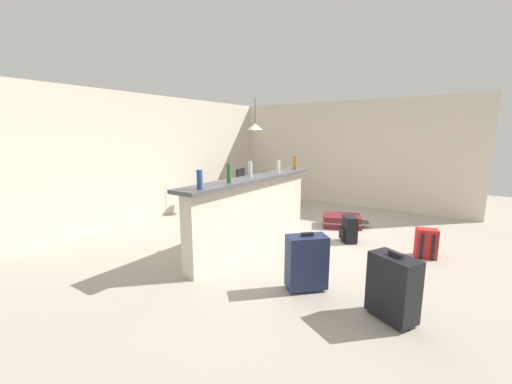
# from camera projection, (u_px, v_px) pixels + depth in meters

# --- Properties ---
(ground_plane) EXTENTS (13.00, 13.00, 0.05)m
(ground_plane) POSITION_uv_depth(u_px,v_px,m) (292.00, 239.00, 5.36)
(ground_plane) COLOR #ADA393
(wall_back) EXTENTS (6.60, 0.10, 2.50)m
(wall_back) POSITION_uv_depth(u_px,v_px,m) (167.00, 156.00, 6.82)
(wall_back) COLOR beige
(wall_back) RESTS_ON ground_plane
(wall_right) EXTENTS (0.10, 6.00, 2.50)m
(wall_right) POSITION_uv_depth(u_px,v_px,m) (341.00, 154.00, 7.77)
(wall_right) COLOR beige
(wall_right) RESTS_ON ground_plane
(partition_half_wall) EXTENTS (2.80, 0.20, 1.04)m
(partition_half_wall) POSITION_uv_depth(u_px,v_px,m) (254.00, 214.00, 4.88)
(partition_half_wall) COLOR beige
(partition_half_wall) RESTS_ON ground_plane
(bar_countertop) EXTENTS (2.96, 0.40, 0.05)m
(bar_countertop) POSITION_uv_depth(u_px,v_px,m) (254.00, 179.00, 4.78)
(bar_countertop) COLOR #4C4C51
(bar_countertop) RESTS_ON partition_half_wall
(bottle_blue) EXTENTS (0.07, 0.07, 0.23)m
(bottle_blue) POSITION_uv_depth(u_px,v_px,m) (200.00, 179.00, 3.70)
(bottle_blue) COLOR #284C89
(bottle_blue) RESTS_ON bar_countertop
(bottle_green) EXTENTS (0.06, 0.06, 0.26)m
(bottle_green) POSITION_uv_depth(u_px,v_px,m) (229.00, 173.00, 4.17)
(bottle_green) COLOR #2D6B38
(bottle_green) RESTS_ON bar_countertop
(bottle_clear) EXTENTS (0.06, 0.06, 0.24)m
(bottle_clear) POSITION_uv_depth(u_px,v_px,m) (250.00, 169.00, 4.75)
(bottle_clear) COLOR silver
(bottle_clear) RESTS_ON bar_countertop
(bottle_white) EXTENTS (0.06, 0.06, 0.21)m
(bottle_white) POSITION_uv_depth(u_px,v_px,m) (278.00, 167.00, 5.25)
(bottle_white) COLOR silver
(bottle_white) RESTS_ON bar_countertop
(bottle_amber) EXTENTS (0.06, 0.06, 0.25)m
(bottle_amber) POSITION_uv_depth(u_px,v_px,m) (295.00, 163.00, 5.72)
(bottle_amber) COLOR #9E661E
(bottle_amber) RESTS_ON bar_countertop
(dining_table) EXTENTS (1.10, 0.80, 0.74)m
(dining_table) POSITION_uv_depth(u_px,v_px,m) (254.00, 182.00, 7.22)
(dining_table) COLOR #4C331E
(dining_table) RESTS_ON ground_plane
(dining_chair_near_partition) EXTENTS (0.48, 0.48, 0.93)m
(dining_chair_near_partition) POSITION_uv_depth(u_px,v_px,m) (272.00, 190.00, 6.92)
(dining_chair_near_partition) COLOR black
(dining_chair_near_partition) RESTS_ON ground_plane
(dining_chair_far_side) EXTENTS (0.47, 0.47, 0.93)m
(dining_chair_far_side) POSITION_uv_depth(u_px,v_px,m) (237.00, 186.00, 7.53)
(dining_chair_far_side) COLOR black
(dining_chair_far_side) RESTS_ON ground_plane
(pendant_lamp) EXTENTS (0.34, 0.34, 0.73)m
(pendant_lamp) POSITION_uv_depth(u_px,v_px,m) (255.00, 127.00, 6.91)
(pendant_lamp) COLOR black
(suitcase_flat_maroon) EXTENTS (0.73, 0.89, 0.22)m
(suitcase_flat_maroon) POSITION_uv_depth(u_px,v_px,m) (342.00, 221.00, 5.99)
(suitcase_flat_maroon) COLOR maroon
(suitcase_flat_maroon) RESTS_ON ground_plane
(suitcase_upright_navy) EXTENTS (0.48, 0.48, 0.67)m
(suitcase_upright_navy) POSITION_uv_depth(u_px,v_px,m) (306.00, 262.00, 3.53)
(suitcase_upright_navy) COLOR #1E284C
(suitcase_upright_navy) RESTS_ON ground_plane
(backpack_black) EXTENTS (0.34, 0.33, 0.42)m
(backpack_black) POSITION_uv_depth(u_px,v_px,m) (349.00, 230.00, 5.13)
(backpack_black) COLOR black
(backpack_black) RESTS_ON ground_plane
(backpack_red) EXTENTS (0.30, 0.32, 0.42)m
(backpack_red) POSITION_uv_depth(u_px,v_px,m) (426.00, 244.00, 4.48)
(backpack_red) COLOR red
(backpack_red) RESTS_ON ground_plane
(suitcase_upright_black) EXTENTS (0.42, 0.50, 0.67)m
(suitcase_upright_black) POSITION_uv_depth(u_px,v_px,m) (393.00, 287.00, 2.95)
(suitcase_upright_black) COLOR black
(suitcase_upright_black) RESTS_ON ground_plane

